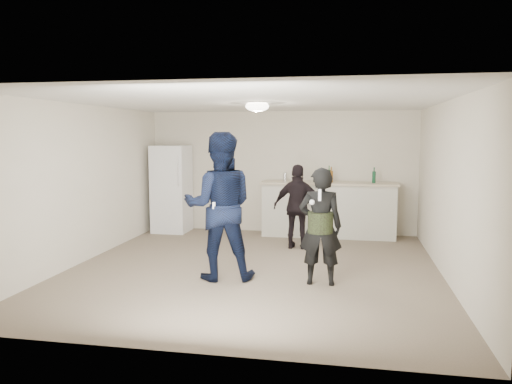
% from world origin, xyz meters
% --- Properties ---
extents(floor, '(6.00, 6.00, 0.00)m').
position_xyz_m(floor, '(0.00, 0.00, 0.00)').
color(floor, '#6B5B4C').
rests_on(floor, ground).
extents(ceiling, '(6.00, 6.00, 0.00)m').
position_xyz_m(ceiling, '(0.00, 0.00, 2.50)').
color(ceiling, silver).
rests_on(ceiling, wall_back).
extents(wall_back, '(6.00, 0.00, 6.00)m').
position_xyz_m(wall_back, '(0.00, 3.00, 1.25)').
color(wall_back, beige).
rests_on(wall_back, floor).
extents(wall_front, '(6.00, 0.00, 6.00)m').
position_xyz_m(wall_front, '(0.00, -3.00, 1.25)').
color(wall_front, beige).
rests_on(wall_front, floor).
extents(wall_left, '(0.00, 6.00, 6.00)m').
position_xyz_m(wall_left, '(-2.75, 0.00, 1.25)').
color(wall_left, beige).
rests_on(wall_left, floor).
extents(wall_right, '(0.00, 6.00, 6.00)m').
position_xyz_m(wall_right, '(2.75, 0.00, 1.25)').
color(wall_right, beige).
rests_on(wall_right, floor).
extents(counter, '(2.60, 0.56, 1.05)m').
position_xyz_m(counter, '(1.00, 2.67, 0.53)').
color(counter, beige).
rests_on(counter, floor).
extents(counter_top, '(2.68, 0.64, 0.04)m').
position_xyz_m(counter_top, '(1.00, 2.67, 1.07)').
color(counter_top, beige).
rests_on(counter_top, counter).
extents(fridge, '(0.70, 0.70, 1.80)m').
position_xyz_m(fridge, '(-2.25, 2.60, 0.90)').
color(fridge, white).
rests_on(fridge, floor).
extents(fridge_handle, '(0.02, 0.02, 0.60)m').
position_xyz_m(fridge_handle, '(-1.97, 2.23, 1.30)').
color(fridge_handle, silver).
rests_on(fridge_handle, fridge).
extents(ceiling_dome, '(0.36, 0.36, 0.16)m').
position_xyz_m(ceiling_dome, '(0.00, 0.30, 2.45)').
color(ceiling_dome, white).
rests_on(ceiling_dome, ceiling).
extents(shaker, '(0.08, 0.08, 0.17)m').
position_xyz_m(shaker, '(0.12, 2.69, 1.18)').
color(shaker, silver).
rests_on(shaker, counter_top).
extents(man, '(1.15, 0.99, 2.06)m').
position_xyz_m(man, '(-0.37, -0.58, 1.03)').
color(man, '#0D1839').
rests_on(man, floor).
extents(woman, '(0.60, 0.41, 1.59)m').
position_xyz_m(woman, '(1.03, -0.59, 0.79)').
color(woman, black).
rests_on(woman, floor).
extents(camo_shorts, '(0.34, 0.34, 0.28)m').
position_xyz_m(camo_shorts, '(1.03, -0.59, 0.85)').
color(camo_shorts, '#283719').
rests_on(camo_shorts, woman).
extents(spectator, '(0.90, 0.40, 1.50)m').
position_xyz_m(spectator, '(0.51, 1.51, 0.75)').
color(spectator, black).
rests_on(spectator, floor).
extents(remote_man, '(0.04, 0.04, 0.15)m').
position_xyz_m(remote_man, '(-0.37, -0.86, 1.05)').
color(remote_man, white).
rests_on(remote_man, man).
extents(nunchuk_man, '(0.07, 0.07, 0.07)m').
position_xyz_m(nunchuk_man, '(-0.25, -0.83, 0.98)').
color(nunchuk_man, silver).
rests_on(nunchuk_man, man).
extents(remote_woman, '(0.04, 0.04, 0.15)m').
position_xyz_m(remote_woman, '(1.03, -0.84, 1.25)').
color(remote_woman, white).
rests_on(remote_woman, woman).
extents(nunchuk_woman, '(0.07, 0.07, 0.07)m').
position_xyz_m(nunchuk_woman, '(0.93, -0.81, 1.15)').
color(nunchuk_woman, white).
rests_on(nunchuk_woman, woman).
extents(bottle_cluster, '(1.04, 0.22, 0.25)m').
position_xyz_m(bottle_cluster, '(1.24, 2.68, 1.20)').
color(bottle_cluster, '#14482A').
rests_on(bottle_cluster, counter_top).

